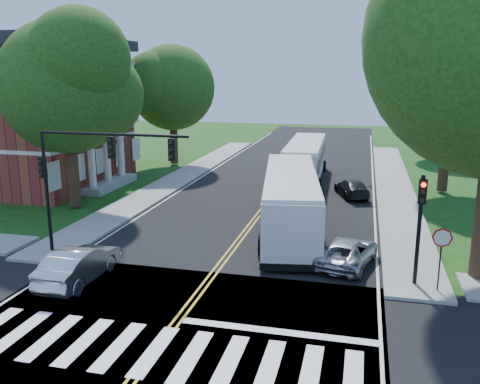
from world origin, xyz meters
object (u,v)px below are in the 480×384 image
(bus_follow, at_px, (305,160))
(suv, at_px, (348,252))
(dark_sedan, at_px, (352,188))
(signal_nw, at_px, (90,165))
(bus_lead, at_px, (290,200))
(signal_ne, at_px, (420,216))
(hatchback, at_px, (79,264))

(bus_follow, distance_m, suv, 18.16)
(dark_sedan, bearing_deg, signal_nw, 35.65)
(suv, bearing_deg, bus_lead, -39.83)
(bus_lead, bearing_deg, suv, 117.76)
(signal_ne, bearing_deg, bus_follow, 108.86)
(bus_lead, distance_m, suv, 5.46)
(signal_nw, xyz_separation_m, bus_follow, (7.39, 19.53, -2.74))
(signal_nw, height_order, signal_ne, signal_nw)
(hatchback, xyz_separation_m, suv, (10.60, 4.47, -0.13))
(signal_ne, xyz_separation_m, suv, (-2.71, 1.83, -2.35))
(signal_nw, distance_m, hatchback, 4.55)
(hatchback, relative_size, dark_sedan, 1.08)
(bus_follow, bearing_deg, signal_nw, 67.36)
(signal_nw, bearing_deg, bus_follow, 69.28)
(hatchback, relative_size, suv, 1.03)
(hatchback, bearing_deg, signal_nw, -74.28)
(signal_ne, xyz_separation_m, hatchback, (-13.31, -2.64, -2.22))
(signal_ne, bearing_deg, signal_nw, -179.95)
(suv, relative_size, dark_sedan, 1.05)
(signal_ne, height_order, suv, signal_ne)
(signal_nw, bearing_deg, dark_sedan, 53.27)
(hatchback, bearing_deg, bus_follow, -106.76)
(bus_follow, xyz_separation_m, hatchback, (-6.64, -22.16, -0.90))
(hatchback, height_order, suv, hatchback)
(signal_ne, relative_size, suv, 1.02)
(signal_nw, bearing_deg, bus_lead, 36.95)
(signal_ne, height_order, dark_sedan, signal_ne)
(bus_lead, bearing_deg, bus_follow, -95.71)
(signal_nw, distance_m, signal_ne, 14.13)
(dark_sedan, bearing_deg, suv, 73.21)
(signal_nw, bearing_deg, suv, 9.20)
(bus_lead, bearing_deg, signal_nw, 28.01)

